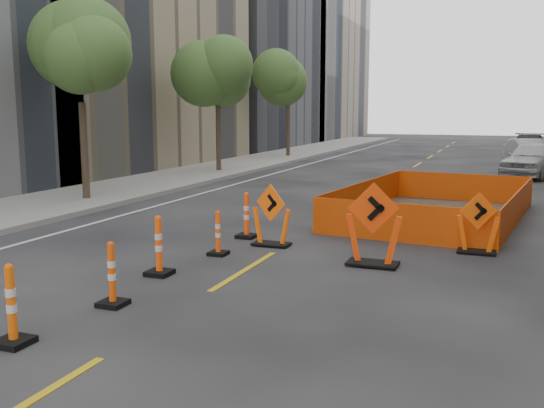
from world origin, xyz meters
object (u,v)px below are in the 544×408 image
at_px(channelizer_4, 112,274).
at_px(channelizer_6, 218,233).
at_px(channelizer_3, 11,305).
at_px(channelizer_7, 246,215).
at_px(chevron_sign_left, 271,215).
at_px(parked_car_near, 533,159).
at_px(parked_car_far, 529,146).
at_px(chevron_sign_center, 373,225).
at_px(channelizer_5, 159,245).
at_px(chevron_sign_right, 478,223).
at_px(parked_car_mid, 529,153).

distance_m(channelizer_4, channelizer_6, 3.64).
bearing_deg(channelizer_3, channelizer_7, 88.59).
distance_m(channelizer_7, chevron_sign_left, 1.06).
bearing_deg(parked_car_near, parked_car_far, 106.29).
bearing_deg(chevron_sign_center, chevron_sign_left, 136.60).
height_order(channelizer_3, channelizer_4, channelizer_3).
distance_m(channelizer_5, parked_car_far, 32.53).
bearing_deg(chevron_sign_right, chevron_sign_center, -160.08).
distance_m(parked_car_near, parked_car_far, 11.12).
bearing_deg(channelizer_6, chevron_sign_left, 59.27).
relative_size(chevron_sign_right, parked_car_far, 0.25).
bearing_deg(parked_car_far, channelizer_5, -100.40).
bearing_deg(channelizer_4, chevron_sign_center, 49.83).
bearing_deg(chevron_sign_right, channelizer_3, -150.21).
bearing_deg(parked_car_mid, channelizer_6, -121.31).
height_order(channelizer_4, channelizer_7, channelizer_7).
distance_m(channelizer_3, parked_car_mid, 30.30).
relative_size(channelizer_7, chevron_sign_left, 0.79).
bearing_deg(channelizer_6, parked_car_mid, 74.24).
bearing_deg(parked_car_far, chevron_sign_right, -91.21).
bearing_deg(channelizer_4, channelizer_5, 98.36).
relative_size(chevron_sign_center, parked_car_far, 0.31).
distance_m(channelizer_4, chevron_sign_left, 4.95).
bearing_deg(channelizer_7, chevron_sign_right, 3.42).
bearing_deg(chevron_sign_center, chevron_sign_right, 21.62).
bearing_deg(channelizer_7, channelizer_4, -89.24).
height_order(chevron_sign_center, parked_car_near, chevron_sign_center).
relative_size(channelizer_7, chevron_sign_right, 0.83).
distance_m(chevron_sign_center, parked_car_mid, 23.97).
bearing_deg(channelizer_4, channelizer_7, 90.76).
xyz_separation_m(channelizer_3, parked_car_mid, (7.09, 29.46, 0.19)).
xyz_separation_m(channelizer_6, parked_car_near, (6.77, 18.77, 0.33)).
relative_size(channelizer_3, parked_car_far, 0.21).
bearing_deg(chevron_sign_center, channelizer_3, -144.69).
xyz_separation_m(channelizer_6, parked_car_mid, (6.77, 24.00, 0.26)).
height_order(channelizer_4, chevron_sign_right, chevron_sign_right).
relative_size(chevron_sign_right, parked_car_near, 0.28).
xyz_separation_m(channelizer_4, parked_car_mid, (6.84, 27.64, 0.22)).
distance_m(channelizer_5, channelizer_7, 3.65).
relative_size(chevron_sign_center, parked_car_mid, 0.37).
xyz_separation_m(channelizer_7, parked_car_mid, (6.91, 22.18, 0.18)).
bearing_deg(channelizer_5, channelizer_3, -89.76).
relative_size(channelizer_3, channelizer_6, 1.15).
distance_m(chevron_sign_left, parked_car_far, 29.32).
height_order(parked_car_near, parked_car_far, parked_car_near).
height_order(channelizer_7, parked_car_far, parked_car_far).
relative_size(parked_car_mid, parked_car_far, 0.84).
xyz_separation_m(chevron_sign_left, parked_car_mid, (6.04, 22.76, 0.03)).
height_order(channelizer_5, parked_car_mid, parked_car_mid).
height_order(channelizer_7, chevron_sign_left, chevron_sign_left).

